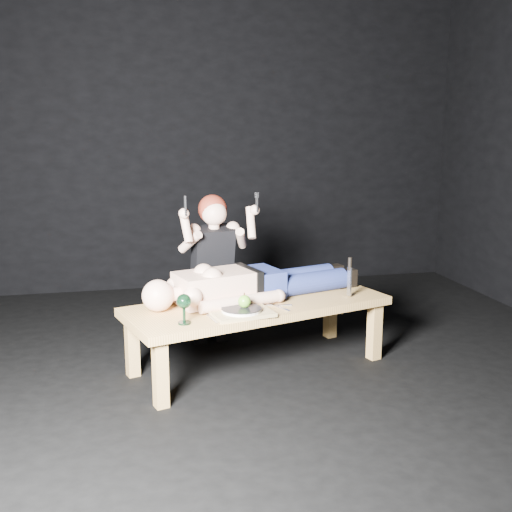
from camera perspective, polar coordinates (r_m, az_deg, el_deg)
The scene contains 13 objects.
ground at distance 3.97m, azimuth 1.21°, elevation -11.53°, with size 5.00×5.00×0.00m, color black.
back_wall at distance 6.10m, azimuth -4.40°, elevation 11.15°, with size 5.00×5.00×0.00m, color black.
table at distance 4.11m, azimuth 0.15°, elevation -7.33°, with size 1.73×0.65×0.45m, color tan.
lying_man at distance 4.12m, azimuth 0.01°, elevation -2.12°, with size 1.68×0.51×0.26m, color #D2A78C, non-canonical shape.
kneeling_woman at distance 4.47m, azimuth -4.28°, elevation -1.10°, with size 0.61×0.69×1.15m, color black, non-canonical shape.
serving_tray at distance 3.77m, azimuth -1.37°, elevation -5.31°, with size 0.37×0.26×0.02m, color tan.
plate at distance 3.77m, azimuth -1.37°, elevation -5.02°, with size 0.24×0.24×0.02m, color white.
apple at distance 3.77m, azimuth -1.08°, elevation -4.24°, with size 0.08×0.08×0.08m, color #3D8E1F.
goblet at distance 3.61m, azimuth -6.70°, elevation -4.91°, with size 0.09×0.09×0.18m, color black, non-canonical shape.
fork_flat at distance 3.69m, azimuth -4.09°, elevation -5.85°, with size 0.02×0.18×0.01m, color #B2B2B7.
knife_flat at distance 3.91m, azimuth 2.28°, elevation -4.83°, with size 0.02×0.18×0.01m, color #B2B2B7.
spoon_flat at distance 3.96m, azimuth 2.03°, elevation -4.59°, with size 0.02×0.18×0.01m, color #B2B2B7.
carving_knife at distance 4.17m, azimuth 8.69°, elevation -1.96°, with size 0.04×0.04×0.27m, color #B2B2B7, non-canonical shape.
Camera 1 is at (-0.87, -3.53, 1.58)m, focal length 43.05 mm.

